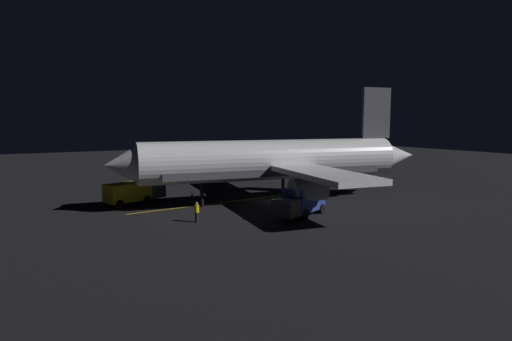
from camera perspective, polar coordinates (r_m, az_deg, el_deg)
ground_plane at (r=46.67m, az=2.12°, el=-4.25°), size 180.00×180.00×0.20m
apron_guide_stripe at (r=46.79m, az=-3.64°, el=-4.10°), size 1.81×22.03×0.01m
airliner at (r=46.28m, az=2.81°, el=1.21°), size 30.13×35.28×12.36m
baggage_truck at (r=46.94m, az=-15.75°, el=-2.81°), size 3.96×6.65×2.29m
catering_truck at (r=39.87m, az=5.89°, el=-4.05°), size 4.42×6.54×2.61m
ground_crew_worker at (r=37.69m, az=-7.75°, el=-5.39°), size 0.40×0.40×1.74m
traffic_cone_near_left at (r=45.89m, az=-4.62°, el=-4.01°), size 0.50×0.50×0.55m
traffic_cone_near_right at (r=50.15m, az=-8.36°, el=-3.15°), size 0.50×0.50×0.55m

